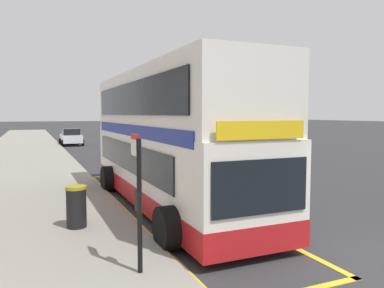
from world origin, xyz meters
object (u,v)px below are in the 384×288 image
Objects in this scene: double_decker_bus at (167,143)px; parked_car_silver_across at (176,140)px; parked_car_grey_far at (114,129)px; parked_car_maroon_distant at (133,136)px; bus_stop_sign at (138,190)px; parked_car_white_ahead at (71,137)px; litter_bin at (76,207)px.

double_decker_bus is 20.11m from parked_car_silver_across.
parked_car_maroon_distant is (-1.94, -18.58, 0.00)m from parked_car_grey_far.
double_decker_bus is at bearing -112.90° from parked_car_silver_across.
bus_stop_sign is 0.60× the size of parked_car_silver_across.
parked_car_silver_across is at bearing 67.41° from bus_stop_sign.
parked_car_grey_far is 1.00× the size of parked_car_maroon_distant.
bus_stop_sign is 0.60× the size of parked_car_maroon_distant.
parked_car_grey_far is at bearing 89.33° from parked_car_silver_across.
double_decker_bus is 25.83m from parked_car_maroon_distant.
parked_car_maroon_distant and parked_car_white_ahead have the same top height.
litter_bin is (-10.59, -20.43, -0.12)m from parked_car_silver_across.
parked_car_silver_across is 1.00× the size of parked_car_grey_far.
parked_car_silver_across is (9.84, 23.66, -0.85)m from bus_stop_sign.
parked_car_white_ahead is at bearing 91.05° from double_decker_bus.
parked_car_white_ahead is (-7.97, 7.89, 0.00)m from parked_car_silver_across.
bus_stop_sign is at bearing -76.98° from litter_bin.
bus_stop_sign reaches higher than parked_car_silver_across.
parked_car_silver_across is 23.01m from litter_bin.
parked_car_white_ahead is at bearing 84.70° from litter_bin.
bus_stop_sign is 31.61m from parked_car_white_ahead.
parked_car_silver_across is 3.94× the size of litter_bin.
parked_car_maroon_distant is 28.35m from litter_bin.
parked_car_maroon_distant is at bearing 75.62° from bus_stop_sign.
parked_car_white_ahead is at bearing 167.34° from parked_car_maroon_distant.
bus_stop_sign is 0.60× the size of parked_car_grey_far.
bus_stop_sign is 31.26m from parked_car_maroon_distant.
parked_car_silver_across is 1.00× the size of parked_car_white_ahead.
parked_car_grey_far is at bearing 83.62° from parked_car_maroon_distant.
bus_stop_sign is at bearing -91.57° from parked_car_white_ahead.
parked_car_maroon_distant is (7.76, 30.27, -0.85)m from bus_stop_sign.
bus_stop_sign is at bearing -104.81° from parked_car_maroon_distant.
bus_stop_sign is at bearing -113.60° from parked_car_silver_across.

